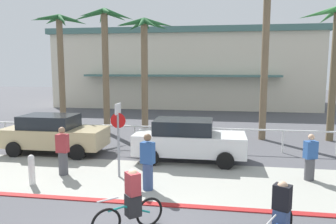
{
  "coord_description": "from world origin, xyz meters",
  "views": [
    {
      "loc": [
        1.72,
        -6.36,
        3.8
      ],
      "look_at": [
        -0.25,
        6.0,
        2.06
      ],
      "focal_mm": 35.42,
      "sensor_mm": 36.0,
      "label": 1
    }
  ],
  "objects_px": {
    "bollard_2": "(32,169)",
    "car_white_2": "(188,140)",
    "palm_tree_5": "(336,39)",
    "cyclist_blue_0": "(280,218)",
    "palm_tree_1": "(60,43)",
    "cyclist_teal_1": "(131,202)",
    "stop_sign_bike_lane": "(118,129)",
    "palm_tree_2": "(105,42)",
    "pedestrian_1": "(148,164)",
    "palm_tree_3": "(144,46)",
    "car_tan_1": "(54,134)",
    "palm_tree_4": "(267,19)",
    "pedestrian_0": "(310,159)",
    "pedestrian_2": "(63,153)"
  },
  "relations": [
    {
      "from": "car_white_2",
      "to": "palm_tree_5",
      "type": "bearing_deg",
      "value": 35.24
    },
    {
      "from": "palm_tree_5",
      "to": "car_white_2",
      "type": "bearing_deg",
      "value": -144.76
    },
    {
      "from": "bollard_2",
      "to": "car_white_2",
      "type": "bearing_deg",
      "value": 36.9
    },
    {
      "from": "cyclist_teal_1",
      "to": "pedestrian_0",
      "type": "relative_size",
      "value": 0.95
    },
    {
      "from": "palm_tree_4",
      "to": "cyclist_teal_1",
      "type": "relative_size",
      "value": 5.36
    },
    {
      "from": "cyclist_teal_1",
      "to": "palm_tree_3",
      "type": "bearing_deg",
      "value": 101.36
    },
    {
      "from": "palm_tree_2",
      "to": "pedestrian_1",
      "type": "bearing_deg",
      "value": -62.79
    },
    {
      "from": "palm_tree_3",
      "to": "palm_tree_5",
      "type": "distance_m",
      "value": 9.69
    },
    {
      "from": "bollard_2",
      "to": "pedestrian_2",
      "type": "xyz_separation_m",
      "value": [
        0.54,
        1.07,
        0.28
      ]
    },
    {
      "from": "palm_tree_3",
      "to": "palm_tree_4",
      "type": "bearing_deg",
      "value": 0.54
    },
    {
      "from": "palm_tree_2",
      "to": "palm_tree_3",
      "type": "xyz_separation_m",
      "value": [
        2.28,
        -0.26,
        -0.24
      ]
    },
    {
      "from": "palm_tree_1",
      "to": "palm_tree_3",
      "type": "height_order",
      "value": "palm_tree_1"
    },
    {
      "from": "cyclist_blue_0",
      "to": "pedestrian_2",
      "type": "height_order",
      "value": "pedestrian_2"
    },
    {
      "from": "car_tan_1",
      "to": "cyclist_teal_1",
      "type": "xyz_separation_m",
      "value": [
        5.19,
        -6.22,
        -0.18
      ]
    },
    {
      "from": "stop_sign_bike_lane",
      "to": "car_white_2",
      "type": "bearing_deg",
      "value": 47.62
    },
    {
      "from": "car_tan_1",
      "to": "cyclist_teal_1",
      "type": "height_order",
      "value": "car_tan_1"
    },
    {
      "from": "car_tan_1",
      "to": "cyclist_blue_0",
      "type": "xyz_separation_m",
      "value": [
        8.45,
        -6.52,
        -0.18
      ]
    },
    {
      "from": "car_white_2",
      "to": "car_tan_1",
      "type": "bearing_deg",
      "value": 177.1
    },
    {
      "from": "pedestrian_1",
      "to": "car_white_2",
      "type": "bearing_deg",
      "value": 74.9
    },
    {
      "from": "car_white_2",
      "to": "palm_tree_1",
      "type": "bearing_deg",
      "value": 145.55
    },
    {
      "from": "car_white_2",
      "to": "cyclist_teal_1",
      "type": "distance_m",
      "value": 5.97
    },
    {
      "from": "stop_sign_bike_lane",
      "to": "cyclist_teal_1",
      "type": "height_order",
      "value": "stop_sign_bike_lane"
    },
    {
      "from": "car_tan_1",
      "to": "palm_tree_3",
      "type": "bearing_deg",
      "value": 54.07
    },
    {
      "from": "bollard_2",
      "to": "pedestrian_0",
      "type": "distance_m",
      "value": 9.11
    },
    {
      "from": "palm_tree_4",
      "to": "car_white_2",
      "type": "height_order",
      "value": "palm_tree_4"
    },
    {
      "from": "cyclist_teal_1",
      "to": "pedestrian_2",
      "type": "height_order",
      "value": "pedestrian_2"
    },
    {
      "from": "bollard_2",
      "to": "cyclist_teal_1",
      "type": "distance_m",
      "value": 4.63
    },
    {
      "from": "palm_tree_3",
      "to": "pedestrian_1",
      "type": "relative_size",
      "value": 3.57
    },
    {
      "from": "car_tan_1",
      "to": "palm_tree_4",
      "type": "bearing_deg",
      "value": 24.7
    },
    {
      "from": "pedestrian_0",
      "to": "bollard_2",
      "type": "bearing_deg",
      "value": -168.3
    },
    {
      "from": "pedestrian_0",
      "to": "pedestrian_1",
      "type": "height_order",
      "value": "pedestrian_1"
    },
    {
      "from": "stop_sign_bike_lane",
      "to": "bollard_2",
      "type": "xyz_separation_m",
      "value": [
        -2.54,
        -1.16,
        -1.16
      ]
    },
    {
      "from": "stop_sign_bike_lane",
      "to": "cyclist_blue_0",
      "type": "xyz_separation_m",
      "value": [
        4.67,
        -3.86,
        -0.98
      ]
    },
    {
      "from": "car_white_2",
      "to": "pedestrian_0",
      "type": "relative_size",
      "value": 2.78
    },
    {
      "from": "palm_tree_1",
      "to": "cyclist_teal_1",
      "type": "height_order",
      "value": "palm_tree_1"
    },
    {
      "from": "bollard_2",
      "to": "palm_tree_2",
      "type": "distance_m",
      "value": 9.53
    },
    {
      "from": "palm_tree_3",
      "to": "palm_tree_5",
      "type": "xyz_separation_m",
      "value": [
        9.68,
        0.28,
        0.26
      ]
    },
    {
      "from": "car_tan_1",
      "to": "pedestrian_1",
      "type": "relative_size",
      "value": 2.48
    },
    {
      "from": "pedestrian_0",
      "to": "palm_tree_1",
      "type": "bearing_deg",
      "value": 149.59
    },
    {
      "from": "stop_sign_bike_lane",
      "to": "palm_tree_4",
      "type": "height_order",
      "value": "palm_tree_4"
    },
    {
      "from": "palm_tree_2",
      "to": "cyclist_teal_1",
      "type": "distance_m",
      "value": 12.41
    },
    {
      "from": "palm_tree_1",
      "to": "cyclist_teal_1",
      "type": "xyz_separation_m",
      "value": [
        7.4,
        -11.5,
        -4.43
      ]
    },
    {
      "from": "palm_tree_1",
      "to": "pedestrian_0",
      "type": "height_order",
      "value": "palm_tree_1"
    },
    {
      "from": "car_tan_1",
      "to": "pedestrian_1",
      "type": "bearing_deg",
      "value": -36.24
    },
    {
      "from": "bollard_2",
      "to": "car_tan_1",
      "type": "relative_size",
      "value": 0.23
    },
    {
      "from": "bollard_2",
      "to": "palm_tree_3",
      "type": "xyz_separation_m",
      "value": [
        1.85,
        8.08,
        4.34
      ]
    },
    {
      "from": "palm_tree_5",
      "to": "cyclist_blue_0",
      "type": "height_order",
      "value": "palm_tree_5"
    },
    {
      "from": "stop_sign_bike_lane",
      "to": "pedestrian_2",
      "type": "height_order",
      "value": "stop_sign_bike_lane"
    },
    {
      "from": "palm_tree_1",
      "to": "pedestrian_0",
      "type": "xyz_separation_m",
      "value": [
        12.36,
        -7.25,
        -4.4
      ]
    },
    {
      "from": "stop_sign_bike_lane",
      "to": "pedestrian_1",
      "type": "relative_size",
      "value": 1.44
    }
  ]
}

